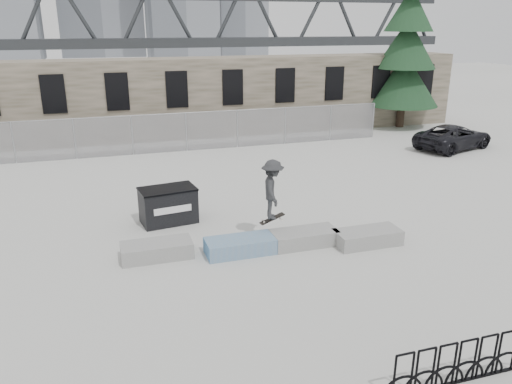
# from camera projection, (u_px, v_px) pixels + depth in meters

# --- Properties ---
(ground) EXTENTS (120.00, 120.00, 0.00)m
(ground) POSITION_uv_depth(u_px,v_px,m) (260.00, 246.00, 14.98)
(ground) COLOR beige
(ground) RESTS_ON ground
(stone_wall) EXTENTS (36.00, 2.58, 4.50)m
(stone_wall) POSITION_uv_depth(u_px,v_px,m) (174.00, 98.00, 28.93)
(stone_wall) COLOR brown
(stone_wall) RESTS_ON ground
(chainlink_fence) EXTENTS (22.06, 0.06, 2.02)m
(chainlink_fence) POSITION_uv_depth(u_px,v_px,m) (186.00, 131.00, 25.94)
(chainlink_fence) COLOR gray
(chainlink_fence) RESTS_ON ground
(planter_far_left) EXTENTS (2.00, 0.90, 0.45)m
(planter_far_left) POSITION_uv_depth(u_px,v_px,m) (157.00, 249.00, 14.21)
(planter_far_left) COLOR #969694
(planter_far_left) RESTS_ON ground
(planter_center_left) EXTENTS (2.00, 0.90, 0.45)m
(planter_center_left) POSITION_uv_depth(u_px,v_px,m) (240.00, 245.00, 14.48)
(planter_center_left) COLOR teal
(planter_center_left) RESTS_ON ground
(planter_center_right) EXTENTS (2.00, 0.90, 0.45)m
(planter_center_right) POSITION_uv_depth(u_px,v_px,m) (304.00, 237.00, 15.04)
(planter_center_right) COLOR #969694
(planter_center_right) RESTS_ON ground
(planter_offset) EXTENTS (2.00, 0.90, 0.45)m
(planter_offset) POSITION_uv_depth(u_px,v_px,m) (367.00, 236.00, 15.07)
(planter_offset) COLOR #969694
(planter_offset) RESTS_ON ground
(dumpster) EXTENTS (1.96, 1.35, 1.20)m
(dumpster) POSITION_uv_depth(u_px,v_px,m) (168.00, 205.00, 16.64)
(dumpster) COLOR black
(dumpster) RESTS_ON ground
(bike_rack) EXTENTS (3.14, 0.07, 0.90)m
(bike_rack) POSITION_uv_depth(u_px,v_px,m) (457.00, 364.00, 9.13)
(bike_rack) COLOR black
(bike_rack) RESTS_ON ground
(spruce_tree) EXTENTS (4.44, 4.44, 11.50)m
(spruce_tree) POSITION_uv_depth(u_px,v_px,m) (406.00, 49.00, 30.87)
(spruce_tree) COLOR #38281E
(spruce_tree) RESTS_ON ground
(truss_bridge) EXTENTS (70.00, 3.00, 9.80)m
(truss_bridge) POSITION_uv_depth(u_px,v_px,m) (204.00, 41.00, 66.20)
(truss_bridge) COLOR #2D3033
(truss_bridge) RESTS_ON ground
(suv) EXTENTS (5.08, 3.43, 1.29)m
(suv) POSITION_uv_depth(u_px,v_px,m) (454.00, 137.00, 26.50)
(suv) COLOR black
(suv) RESTS_ON ground
(skateboarder) EXTENTS (0.92, 1.29, 1.96)m
(skateboarder) POSITION_uv_depth(u_px,v_px,m) (273.00, 190.00, 14.80)
(skateboarder) COLOR #2B2C2E
(skateboarder) RESTS_ON ground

